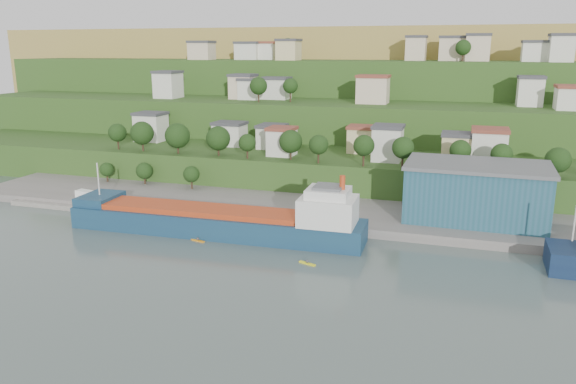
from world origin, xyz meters
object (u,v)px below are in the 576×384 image
at_px(cargo_ship_near, 224,223).
at_px(warehouse, 476,191).
at_px(caravan, 87,196).
at_px(kayak_orange, 198,240).

bearing_deg(cargo_ship_near, warehouse, 21.17).
relative_size(cargo_ship_near, warehouse, 2.10).
relative_size(caravan, kayak_orange, 1.70).
height_order(caravan, kayak_orange, caravan).
height_order(cargo_ship_near, caravan, cargo_ship_near).
bearing_deg(warehouse, kayak_orange, -152.40).
height_order(warehouse, kayak_orange, warehouse).
distance_m(caravan, kayak_orange, 43.32).
xyz_separation_m(cargo_ship_near, warehouse, (51.80, 21.82, 5.74)).
relative_size(cargo_ship_near, caravan, 11.50).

